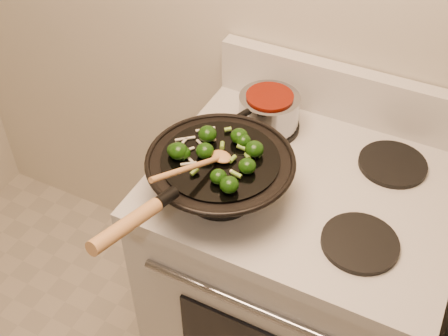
% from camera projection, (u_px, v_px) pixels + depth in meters
% --- Properties ---
extents(stove, '(0.78, 0.67, 1.08)m').
position_uv_depth(stove, '(294.00, 282.00, 1.76)').
color(stove, silver).
rests_on(stove, ground).
extents(wok, '(0.36, 0.60, 0.21)m').
position_uv_depth(wok, '(219.00, 174.00, 1.36)').
color(wok, black).
rests_on(wok, stove).
extents(stirfry, '(0.23, 0.23, 0.04)m').
position_uv_depth(stirfry, '(217.00, 153.00, 1.32)').
color(stirfry, black).
rests_on(stirfry, wok).
extents(wooden_spoon, '(0.10, 0.24, 0.09)m').
position_uv_depth(wooden_spoon, '(202.00, 163.00, 1.27)').
color(wooden_spoon, '#B87F48').
rests_on(wooden_spoon, wok).
extents(saucepan, '(0.17, 0.27, 0.10)m').
position_uv_depth(saucepan, '(268.00, 110.00, 1.56)').
color(saucepan, '#94959C').
rests_on(saucepan, stove).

